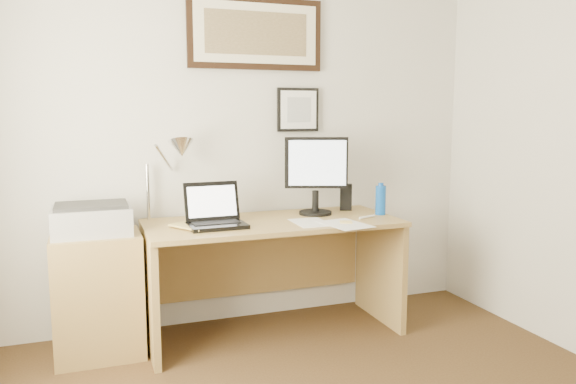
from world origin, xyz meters
name	(u,v)px	position (x,y,z in m)	size (l,w,h in m)	color
wall_back	(234,140)	(0.00, 2.00, 1.25)	(3.50, 0.02, 2.50)	silver
side_cabinet	(98,295)	(-0.92, 1.68, 0.36)	(0.50, 0.40, 0.73)	olive
water_bottle	(381,200)	(0.90, 1.59, 0.85)	(0.07, 0.07, 0.19)	#0E4FB7
bottle_cap	(381,184)	(0.90, 1.59, 0.95)	(0.04, 0.04, 0.02)	#0E4FB7
speaker	(346,197)	(0.76, 1.83, 0.84)	(0.08, 0.07, 0.18)	black
paper_sheet_a	(311,222)	(0.35, 1.49, 0.75)	(0.21, 0.30, 0.00)	silver
paper_sheet_b	(345,224)	(0.53, 1.36, 0.75)	(0.23, 0.33, 0.00)	silver
sticky_pad	(346,222)	(0.55, 1.40, 0.76)	(0.08, 0.08, 0.01)	#EBCD6F
marker_pen	(367,217)	(0.75, 1.50, 0.76)	(0.02, 0.02, 0.14)	white
book	(183,229)	(-0.44, 1.53, 0.76)	(0.20, 0.27, 0.02)	tan
desk	(269,253)	(0.15, 1.72, 0.51)	(1.60, 0.70, 0.75)	olive
laptop	(215,217)	(-0.23, 1.59, 0.81)	(0.35, 0.30, 0.26)	black
lcd_monitor	(316,172)	(0.49, 1.74, 1.04)	(0.41, 0.22, 0.52)	black
printer	(92,219)	(-0.93, 1.70, 0.82)	(0.44, 0.34, 0.18)	#A0A0A2
desk_lamp	(178,152)	(-0.41, 1.81, 1.19)	(0.29, 0.27, 0.53)	silver
picture_large	(256,33)	(0.15, 1.97, 1.95)	(0.92, 0.04, 0.47)	black
picture_small	(298,110)	(0.45, 1.97, 1.45)	(0.30, 0.03, 0.30)	black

